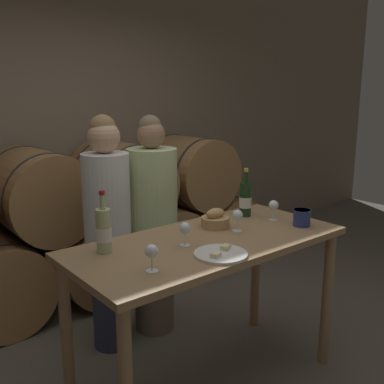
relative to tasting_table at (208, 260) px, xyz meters
The scene contains 15 objects.
ground_plane 0.81m from the tasting_table, ahead, with size 10.00×10.00×0.00m, color #665E51.
stone_wall_back 2.29m from the tasting_table, 90.00° to the left, with size 10.00×0.12×3.20m.
barrel_stack 1.63m from the tasting_table, 90.00° to the left, with size 3.75×0.82×1.33m.
tasting_table is the anchor object (origin of this frame).
person_left 0.80m from the tasting_table, 106.83° to the left, with size 0.31×0.31×1.62m.
person_right 0.77m from the tasting_table, 79.99° to the left, with size 0.36×0.36×1.60m.
wine_bottle_red 0.60m from the tasting_table, 22.05° to the left, with size 0.08×0.08×0.33m.
wine_bottle_white 0.64m from the tasting_table, 161.36° to the left, with size 0.08×0.08×0.33m.
blue_crock 0.67m from the tasting_table, 15.63° to the right, with size 0.11×0.11×0.10m.
bread_basket 0.29m from the tasting_table, 38.67° to the left, with size 0.18×0.18×0.12m.
cheese_plate 0.30m from the tasting_table, 117.32° to the right, with size 0.28×0.28×0.04m.
wine_glass_far_left 0.59m from the tasting_table, 160.64° to the right, with size 0.06×0.06×0.13m.
wine_glass_left 0.28m from the tasting_table, behind, with size 0.06×0.06×0.13m.
wine_glass_center 0.32m from the tasting_table, ahead, with size 0.06×0.06×0.13m.
wine_glass_right 0.62m from the tasting_table, ahead, with size 0.06×0.06×0.13m.
Camera 1 is at (-1.61, -1.83, 1.78)m, focal length 42.00 mm.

